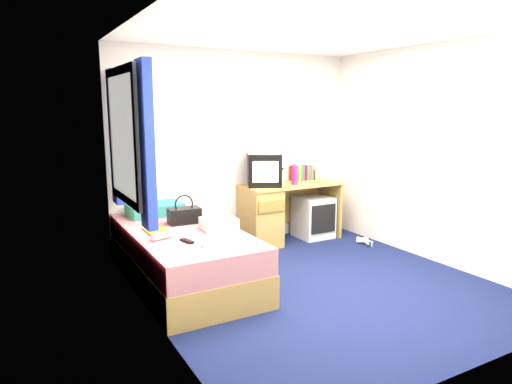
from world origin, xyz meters
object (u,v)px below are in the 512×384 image
desk (272,212)px  aerosol_can (283,176)px  white_heels (366,242)px  crt_tv (264,170)px  water_bottle (163,235)px  pillow (155,209)px  remote_control (187,241)px  vcr (264,151)px  handbag (184,215)px  magazine (157,230)px  towel (219,223)px  storage_cube (313,217)px  pink_water_bottle (295,175)px  bed (184,256)px  picture_frame (312,174)px  colour_swatch_fan (214,245)px

desk → aerosol_can: 0.48m
white_heels → crt_tv: bearing=148.6°
desk → water_bottle: 1.99m
pillow → remote_control: 1.16m
vcr → remote_control: bearing=-110.1°
handbag → white_heels: bearing=-0.9°
magazine → white_heels: 2.74m
remote_control → crt_tv: bearing=25.5°
magazine → crt_tv: bearing=23.1°
crt_tv → remote_control: size_ratio=3.30×
towel → storage_cube: bearing=25.8°
pillow → storage_cube: bearing=-1.0°
handbag → magazine: handbag is taller
storage_cube → magazine: size_ratio=1.95×
desk → towel: bearing=-141.9°
crt_tv → towel: crt_tv is taller
pink_water_bottle → aerosol_can: 0.18m
handbag → magazine: bearing=-152.0°
towel → water_bottle: (-0.59, -0.08, -0.02)m
handbag → aerosol_can: bearing=23.4°
pillow → storage_cube: (2.13, -0.04, -0.33)m
pink_water_bottle → water_bottle: pink_water_bottle is taller
pink_water_bottle → towel: pink_water_bottle is taller
bed → vcr: size_ratio=5.08×
crt_tv → bed: bearing=-125.5°
pink_water_bottle → picture_frame: bearing=28.6°
crt_tv → storage_cube: bearing=22.6°
magazine → water_bottle: 0.30m
pillow → picture_frame: bearing=3.8°
pillow → vcr: bearing=0.4°
remote_control → magazine: bearing=91.3°
colour_swatch_fan → remote_control: remote_control is taller
handbag → white_heels: 2.43m
crt_tv → pink_water_bottle: size_ratio=2.26×
picture_frame → colour_swatch_fan: picture_frame is taller
aerosol_can → remote_control: 2.17m
pink_water_bottle → towel: size_ratio=0.72×
aerosol_can → remote_control: size_ratio=1.11×
handbag → remote_control: (-0.22, -0.65, -0.08)m
pillow → aerosol_can: 1.72m
magazine → remote_control: 0.50m
bed → water_bottle: bearing=-139.6°
handbag → towel: bearing=-56.6°
storage_cube → bed: bearing=-161.6°
pillow → vcr: vcr is taller
handbag → white_heels: (2.35, -0.16, -0.59)m
picture_frame → colour_swatch_fan: (-2.13, -1.53, -0.27)m
picture_frame → aerosol_can: bearing=-173.4°
crt_tv → aerosol_can: crt_tv is taller
bed → magazine: size_ratio=7.14×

